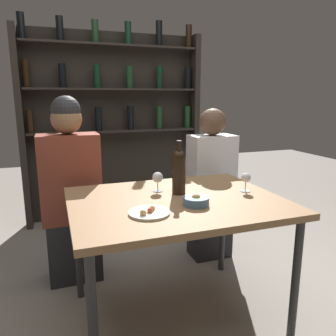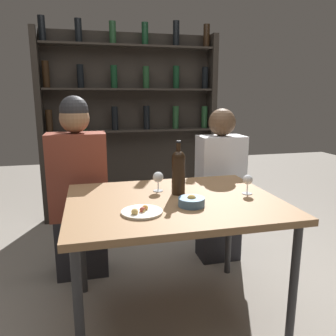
% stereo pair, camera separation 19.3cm
% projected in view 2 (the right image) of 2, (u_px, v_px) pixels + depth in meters
% --- Properties ---
extents(ground_plane, '(10.00, 10.00, 0.00)m').
position_uv_depth(ground_plane, '(173.00, 316.00, 1.99)').
color(ground_plane, gray).
extents(dining_table, '(1.17, 0.91, 0.74)m').
position_uv_depth(dining_table, '(174.00, 210.00, 1.85)').
color(dining_table, olive).
rests_on(dining_table, ground_plane).
extents(wine_rack_wall, '(1.88, 0.21, 2.07)m').
position_uv_depth(wine_rack_wall, '(130.00, 117.00, 3.53)').
color(wine_rack_wall, '#28231E').
rests_on(wine_rack_wall, ground_plane).
extents(wine_bottle, '(0.08, 0.08, 0.32)m').
position_uv_depth(wine_bottle, '(178.00, 170.00, 1.90)').
color(wine_bottle, black).
rests_on(wine_bottle, dining_table).
extents(wine_glass_0, '(0.06, 0.06, 0.12)m').
position_uv_depth(wine_glass_0, '(248.00, 181.00, 1.92)').
color(wine_glass_0, silver).
rests_on(wine_glass_0, dining_table).
extents(wine_glass_1, '(0.06, 0.06, 0.12)m').
position_uv_depth(wine_glass_1, '(158.00, 178.00, 1.97)').
color(wine_glass_1, silver).
rests_on(wine_glass_1, dining_table).
extents(food_plate_0, '(0.21, 0.21, 0.04)m').
position_uv_depth(food_plate_0, '(142.00, 212.00, 1.61)').
color(food_plate_0, silver).
rests_on(food_plate_0, dining_table).
extents(snack_bowl, '(0.14, 0.14, 0.06)m').
position_uv_depth(snack_bowl, '(191.00, 202.00, 1.71)').
color(snack_bowl, '#4C7299').
rests_on(snack_bowl, dining_table).
extents(seated_person_left, '(0.40, 0.22, 1.31)m').
position_uv_depth(seated_person_left, '(79.00, 192.00, 2.34)').
color(seated_person_left, '#26262B').
rests_on(seated_person_left, ground_plane).
extents(seated_person_right, '(0.35, 0.22, 1.22)m').
position_uv_depth(seated_person_right, '(220.00, 189.00, 2.61)').
color(seated_person_right, '#26262B').
rests_on(seated_person_right, ground_plane).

